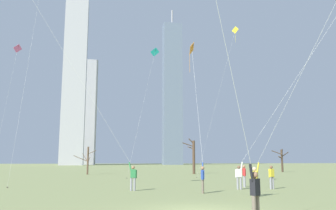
{
  "coord_description": "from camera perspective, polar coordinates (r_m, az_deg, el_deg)",
  "views": [
    {
      "loc": [
        -3.95,
        -13.75,
        1.99
      ],
      "look_at": [
        0.0,
        6.0,
        5.18
      ],
      "focal_mm": 37.34,
      "sensor_mm": 36.0,
      "label": 1
    }
  ],
  "objects": [
    {
      "name": "skyline_short_annex",
      "position": [
        149.01,
        -14.99,
        4.01
      ],
      "size": [
        9.18,
        7.88,
        78.83
      ],
      "color": "#B2B2B7",
      "rests_on": "ground"
    },
    {
      "name": "skyline_mid_tower_left",
      "position": [
        160.0,
        0.7,
        2.06
      ],
      "size": [
        8.54,
        5.73,
        72.42
      ],
      "color": "slate",
      "rests_on": "ground"
    },
    {
      "name": "bare_tree_leftmost",
      "position": [
        51.08,
        -13.01,
        -8.72
      ],
      "size": [
        3.15,
        2.98,
        3.86
      ],
      "color": "brown",
      "rests_on": "ground"
    },
    {
      "name": "bare_tree_far_right_edge",
      "position": [
        52.27,
        4.17,
        -8.31
      ],
      "size": [
        1.91,
        1.09,
        5.2
      ],
      "color": "#4C3828",
      "rests_on": "ground"
    },
    {
      "name": "distant_kite_drifting_left_yellow",
      "position": [
        42.83,
        10.21,
        9.22
      ],
      "size": [
        4.79,
        2.48,
        17.84
      ],
      "color": "yellow",
      "rests_on": "ground"
    },
    {
      "name": "distant_kite_high_overhead_pink",
      "position": [
        48.16,
        -23.58,
        7.25
      ],
      "size": [
        1.97,
        2.44,
        16.55
      ],
      "color": "pink",
      "rests_on": "ground"
    },
    {
      "name": "kite_flyer_foreground_right_blue",
      "position": [
        25.27,
        18.36,
        0.06
      ],
      "size": [
        11.41,
        6.06,
        19.78
      ],
      "color": "gray",
      "rests_on": "ground"
    },
    {
      "name": "kite_flyer_midfield_right_white",
      "position": [
        11.41,
        12.56,
        -6.64
      ],
      "size": [
        4.05,
        3.73,
        11.04
      ],
      "color": "#726656",
      "rests_on": "ground"
    },
    {
      "name": "kite_flyer_foreground_left_purple",
      "position": [
        23.14,
        -9.79,
        -4.52
      ],
      "size": [
        9.9,
        2.36,
        16.28
      ],
      "color": "gray",
      "rests_on": "ground"
    },
    {
      "name": "bystander_far_off_by_trees",
      "position": [
        27.21,
        12.32,
        -11.08
      ],
      "size": [
        0.27,
        0.5,
        1.62
      ],
      "color": "gray",
      "rests_on": "ground"
    },
    {
      "name": "distant_kite_low_near_trees_teal",
      "position": [
        42.48,
        -2.48,
        7.22
      ],
      "size": [
        3.84,
        1.48,
        15.52
      ],
      "color": "teal",
      "rests_on": "ground"
    },
    {
      "name": "kite_flyer_far_back_orange",
      "position": [
        22.64,
        5.34,
        -7.74
      ],
      "size": [
        1.2,
        5.79,
        11.36
      ],
      "color": "#726656",
      "rests_on": "ground"
    },
    {
      "name": "bare_tree_rightmost",
      "position": [
        63.29,
        18.09,
        -8.36
      ],
      "size": [
        3.37,
        1.97,
        3.95
      ],
      "color": "#423326",
      "rests_on": "ground"
    },
    {
      "name": "skyline_squat_block",
      "position": [
        166.13,
        -13.59,
        -1.15
      ],
      "size": [
        11.77,
        10.58,
        47.88
      ],
      "color": "#B2B2B7",
      "rests_on": "ground"
    },
    {
      "name": "bystander_watching_nearby",
      "position": [
        25.87,
        16.55,
        -11.04
      ],
      "size": [
        0.49,
        0.29,
        1.62
      ],
      "color": "gray",
      "rests_on": "ground"
    },
    {
      "name": "kite_flyer_midfield_left_green",
      "position": [
        18.83,
        20.16,
        1.81
      ],
      "size": [
        5.09,
        11.35,
        18.84
      ],
      "color": "#726656",
      "rests_on": "ground"
    }
  ]
}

